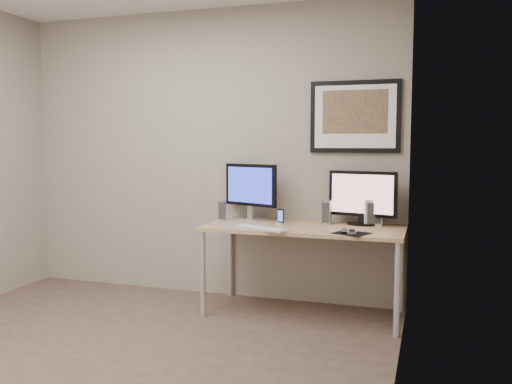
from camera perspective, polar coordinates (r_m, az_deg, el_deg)
floor at (r=3.78m, az=-15.69°, el=-16.83°), size 3.60×3.60×0.00m
room at (r=3.89m, az=-12.60°, el=8.59°), size 3.60×3.60×3.60m
desk at (r=4.42m, az=5.07°, el=-4.44°), size 1.60×0.70×0.73m
framed_art at (r=4.63m, az=10.37°, el=7.82°), size 0.75×0.04×0.60m
monitor_large at (r=4.70m, az=-0.57°, el=0.31°), size 0.52×0.25×0.49m
monitor_tv at (r=4.50m, az=11.15°, el=-0.46°), size 0.56×0.17×0.44m
speaker_left at (r=4.72m, az=-3.60°, el=-1.92°), size 0.09×0.09×0.18m
speaker_right at (r=4.53m, az=7.46°, el=-2.13°), size 0.09×0.09×0.20m
phone_dock at (r=4.48m, az=2.62°, el=-2.61°), size 0.08×0.08×0.13m
keyboard at (r=4.24m, az=0.51°, el=-3.84°), size 0.49×0.30×0.02m
mousepad at (r=4.11m, az=9.99°, el=-4.30°), size 0.31×0.29×0.00m
mouse at (r=4.09m, az=10.08°, el=-4.05°), size 0.07×0.11×0.04m
remote at (r=4.15m, az=9.29°, el=-4.07°), size 0.06×0.17×0.02m
fan_unit at (r=4.52m, az=12.12°, el=-2.12°), size 0.17×0.15×0.21m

